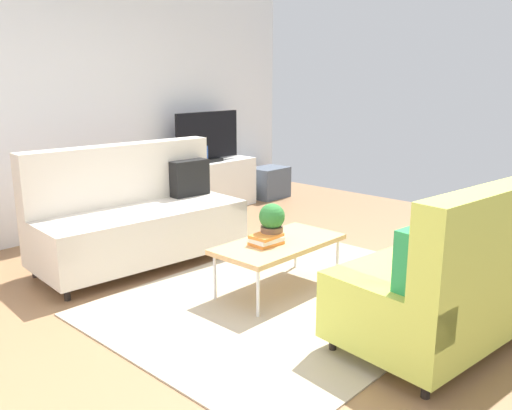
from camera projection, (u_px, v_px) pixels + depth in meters
The scene contains 18 objects.
ground_plane at pixel (264, 296), 4.34m from camera, with size 7.68×7.68×0.00m, color #936B47.
wall_far at pixel (74, 102), 5.86m from camera, with size 6.40×0.12×2.90m, color silver.
area_rug at pixel (294, 298), 4.29m from camera, with size 2.90×2.20×0.01m, color tan.
couch_beige at pixel (137, 217), 5.02m from camera, with size 1.96×1.00×1.10m.
couch_green at pixel (467, 272), 3.60m from camera, with size 1.98×1.06×1.10m.
coffee_table at pixel (279, 245), 4.36m from camera, with size 1.10×0.56×0.42m.
tv_console at pixel (208, 186), 7.04m from camera, with size 1.40×0.44×0.64m, color silver.
tv at pixel (208, 138), 6.88m from camera, with size 1.00×0.20×0.64m.
storage_trunk at pixel (269, 182), 7.78m from camera, with size 0.52×0.40×0.44m, color #4C5666.
potted_plant at pixel (272, 222), 4.31m from camera, with size 0.21×0.21×0.32m.
table_book_0 at pixel (266, 243), 4.28m from camera, with size 0.24×0.18×0.03m, color orange.
table_book_1 at pixel (266, 239), 4.27m from camera, with size 0.24×0.18×0.03m, color silver.
table_book_2 at pixel (266, 236), 4.27m from camera, with size 0.24×0.18×0.02m, color orange.
vase_0 at pixel (169, 159), 6.57m from camera, with size 0.08×0.08×0.19m, color #B24C4C.
vase_1 at pixel (178, 157), 6.67m from camera, with size 0.14×0.14×0.20m, color #4C72B2.
bottle_0 at pixel (195, 157), 6.75m from camera, with size 0.05×0.05×0.19m, color gold.
bottle_1 at pixel (201, 158), 6.82m from camera, with size 0.04×0.04×0.14m, color #3F8C4C.
bottle_2 at pixel (206, 154), 6.88m from camera, with size 0.05×0.05×0.22m, color #3359B2.
Camera 1 is at (-3.00, -2.72, 1.73)m, focal length 37.82 mm.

